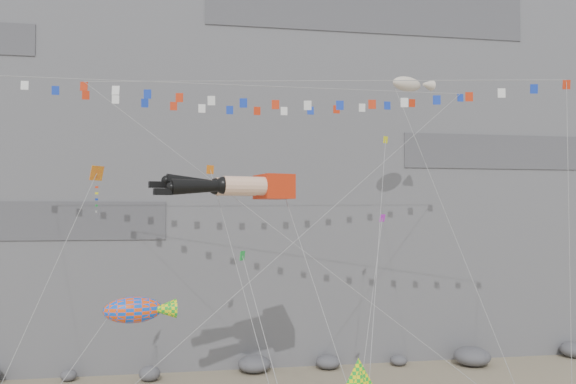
# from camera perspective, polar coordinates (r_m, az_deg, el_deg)

# --- Properties ---
(cliff) EXTENTS (80.00, 28.00, 50.00)m
(cliff) POSITION_cam_1_polar(r_m,az_deg,el_deg) (61.12, -4.89, 9.58)
(cliff) COLOR slate
(cliff) RESTS_ON ground
(talus_boulders) EXTENTS (60.00, 3.00, 1.20)m
(talus_boulders) POSITION_cam_1_polar(r_m,az_deg,el_deg) (46.51, -3.45, -17.10)
(talus_boulders) COLOR #59595D
(talus_boulders) RESTS_ON ground
(legs_kite) EXTENTS (10.36, 14.31, 19.32)m
(legs_kite) POSITION_cam_1_polar(r_m,az_deg,el_deg) (32.67, -5.12, 0.58)
(legs_kite) COLOR red
(legs_kite) RESTS_ON ground
(flag_banner_upper) EXTENTS (30.72, 13.49, 27.58)m
(flag_banner_upper) POSITION_cam_1_polar(r_m,az_deg,el_deg) (37.74, -4.56, 10.72)
(flag_banner_upper) COLOR red
(flag_banner_upper) RESTS_ON ground
(flag_banner_lower) EXTENTS (28.29, 8.66, 24.28)m
(flag_banner_lower) POSITION_cam_1_polar(r_m,az_deg,el_deg) (34.09, 3.68, 11.16)
(flag_banner_lower) COLOR red
(flag_banner_lower) RESTS_ON ground
(harlequin_kite) EXTENTS (5.77, 8.07, 17.07)m
(harlequin_kite) POSITION_cam_1_polar(r_m,az_deg,el_deg) (32.42, -18.90, 1.69)
(harlequin_kite) COLOR red
(harlequin_kite) RESTS_ON ground
(fish_windsock) EXTENTS (8.27, 6.39, 11.20)m
(fish_windsock) POSITION_cam_1_polar(r_m,az_deg,el_deg) (29.97, -15.49, -11.49)
(fish_windsock) COLOR #FF4A0D
(fish_windsock) RESTS_ON ground
(delta_kite) EXTENTS (2.13, 5.74, 7.34)m
(delta_kite) POSITION_cam_1_polar(r_m,az_deg,el_deg) (26.45, 7.29, -18.68)
(delta_kite) COLOR #FFF20D
(delta_kite) RESTS_ON ground
(blimp_windsock) EXTENTS (4.31, 13.79, 25.23)m
(blimp_windsock) POSITION_cam_1_polar(r_m,az_deg,el_deg) (41.91, 12.00, 10.60)
(blimp_windsock) COLOR beige
(blimp_windsock) RESTS_ON ground
(small_kite_a) EXTENTS (4.32, 12.42, 19.55)m
(small_kite_a) POSITION_cam_1_polar(r_m,az_deg,el_deg) (34.14, -7.80, 1.83)
(small_kite_a) COLOR orange
(small_kite_a) RESTS_ON ground
(small_kite_b) EXTENTS (5.73, 10.55, 16.63)m
(small_kite_b) POSITION_cam_1_polar(r_m,az_deg,el_deg) (33.95, 9.49, -3.15)
(small_kite_b) COLOR #B221C5
(small_kite_b) RESTS_ON ground
(small_kite_c) EXTENTS (2.91, 9.53, 13.86)m
(small_kite_c) POSITION_cam_1_polar(r_m,az_deg,el_deg) (29.06, -4.55, -6.86)
(small_kite_c) COLOR green
(small_kite_c) RESTS_ON ground
(small_kite_d) EXTENTS (6.65, 14.46, 22.99)m
(small_kite_d) POSITION_cam_1_polar(r_m,az_deg,el_deg) (36.39, 9.82, 4.48)
(small_kite_d) COLOR #D4D511
(small_kite_d) RESTS_ON ground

